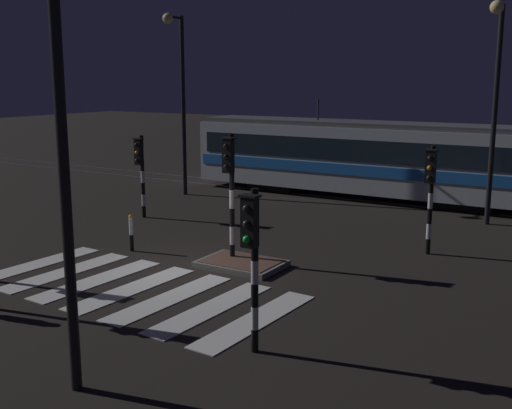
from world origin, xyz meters
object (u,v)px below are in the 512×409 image
(street_lamp_trackside_left, at_px, (179,84))
(bollard_island_edge, at_px, (131,233))
(traffic_light_corner_far_left, at_px, (141,164))
(traffic_light_corner_near_right, at_px, (252,247))
(street_lamp_near_kerb, at_px, (48,127))
(tram, at_px, (367,157))
(traffic_light_median_centre, at_px, (230,179))
(traffic_light_corner_far_right, at_px, (430,184))
(street_lamp_trackside_right, at_px, (495,88))

(street_lamp_trackside_left, bearing_deg, bollard_island_edge, -61.65)
(traffic_light_corner_far_left, relative_size, bollard_island_edge, 2.73)
(traffic_light_corner_near_right, relative_size, street_lamp_near_kerb, 0.46)
(tram, relative_size, bollard_island_edge, 14.21)
(traffic_light_median_centre, height_order, street_lamp_near_kerb, street_lamp_near_kerb)
(street_lamp_trackside_left, relative_size, bollard_island_edge, 6.89)
(street_lamp_trackside_left, xyz_separation_m, bollard_island_edge, (4.33, -8.02, -4.25))
(traffic_light_corner_far_right, xyz_separation_m, street_lamp_near_kerb, (-2.60, -11.34, 2.25))
(traffic_light_corner_far_left, distance_m, traffic_light_median_centre, 6.77)
(traffic_light_corner_far_left, relative_size, tram, 0.19)
(traffic_light_corner_far_right, height_order, traffic_light_corner_far_left, traffic_light_corner_far_right)
(traffic_light_median_centre, xyz_separation_m, street_lamp_trackside_left, (-7.53, 7.53, 2.44))
(traffic_light_corner_far_right, height_order, street_lamp_near_kerb, street_lamp_near_kerb)
(street_lamp_near_kerb, bearing_deg, traffic_light_corner_far_right, 77.08)
(traffic_light_corner_near_right, relative_size, bollard_island_edge, 2.81)
(traffic_light_corner_far_left, distance_m, street_lamp_trackside_left, 5.43)
(bollard_island_edge, bearing_deg, traffic_light_corner_near_right, -31.92)
(traffic_light_median_centre, relative_size, street_lamp_near_kerb, 0.53)
(traffic_light_corner_far_right, bearing_deg, traffic_light_corner_far_left, -177.15)
(street_lamp_trackside_right, bearing_deg, traffic_light_median_centre, -121.21)
(bollard_island_edge, bearing_deg, traffic_light_corner_far_right, 28.58)
(traffic_light_corner_far_right, distance_m, traffic_light_median_centre, 5.76)
(street_lamp_trackside_left, distance_m, bollard_island_edge, 10.06)
(traffic_light_corner_near_right, relative_size, street_lamp_trackside_left, 0.41)
(traffic_light_corner_near_right, height_order, street_lamp_trackside_right, street_lamp_trackside_right)
(traffic_light_median_centre, height_order, street_lamp_trackside_right, street_lamp_trackside_right)
(street_lamp_near_kerb, height_order, street_lamp_trackside_right, street_lamp_trackside_right)
(bollard_island_edge, bearing_deg, street_lamp_trackside_left, 118.35)
(traffic_light_corner_near_right, xyz_separation_m, bollard_island_edge, (-6.80, 4.24, -1.50))
(traffic_light_median_centre, bearing_deg, tram, 92.06)
(traffic_light_corner_near_right, height_order, tram, tram)
(traffic_light_corner_far_right, bearing_deg, traffic_light_median_centre, -140.31)
(street_lamp_near_kerb, xyz_separation_m, bollard_island_edge, (-5.03, 7.18, -3.79))
(street_lamp_trackside_right, bearing_deg, traffic_light_corner_near_right, -96.52)
(traffic_light_corner_near_right, bearing_deg, traffic_light_corner_far_right, 84.35)
(street_lamp_trackside_left, bearing_deg, traffic_light_corner_far_left, -70.46)
(traffic_light_corner_far_right, relative_size, street_lamp_trackside_right, 0.42)
(traffic_light_corner_far_left, height_order, traffic_light_median_centre, traffic_light_median_centre)
(traffic_light_corner_far_right, height_order, traffic_light_median_centre, traffic_light_median_centre)
(tram, xyz_separation_m, bollard_island_edge, (-2.81, -11.61, -1.19))
(traffic_light_median_centre, xyz_separation_m, bollard_island_edge, (-3.21, -0.49, -1.81))
(street_lamp_trackside_left, relative_size, tram, 0.49)
(traffic_light_corner_far_left, bearing_deg, street_lamp_near_kerb, -54.20)
(traffic_light_median_centre, distance_m, street_lamp_trackside_left, 10.93)
(traffic_light_corner_near_right, distance_m, street_lamp_trackside_right, 13.48)
(traffic_light_median_centre, xyz_separation_m, street_lamp_near_kerb, (1.83, -7.66, 1.98))
(traffic_light_corner_near_right, relative_size, traffic_light_median_centre, 0.87)
(traffic_light_corner_far_right, height_order, street_lamp_trackside_left, street_lamp_trackside_left)
(traffic_light_corner_far_left, relative_size, street_lamp_trackside_right, 0.40)
(tram, bearing_deg, traffic_light_corner_far_left, -125.02)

